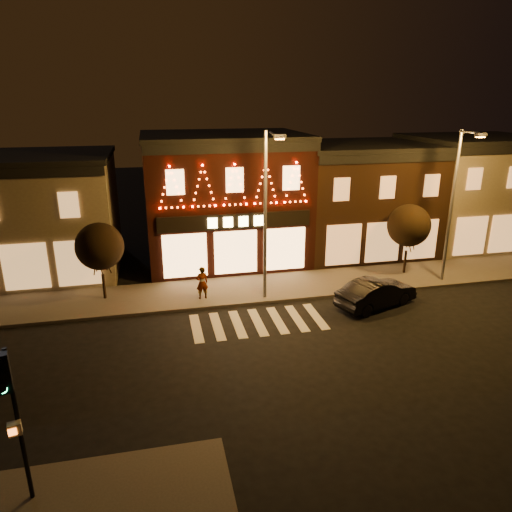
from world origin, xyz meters
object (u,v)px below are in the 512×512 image
object	(u,v)px
dark_sedan	(376,293)
streetlamp_mid	(267,205)
pedestrian	(202,283)
traffic_signal_near	(10,399)

from	to	relation	value
dark_sedan	streetlamp_mid	bearing A→B (deg)	51.20
streetlamp_mid	pedestrian	world-z (taller)	streetlamp_mid
dark_sedan	traffic_signal_near	bearing A→B (deg)	103.46
traffic_signal_near	pedestrian	xyz separation A→B (m)	(6.07, 12.49, -2.33)
dark_sedan	pedestrian	bearing A→B (deg)	53.22
traffic_signal_near	dark_sedan	bearing A→B (deg)	20.16
traffic_signal_near	dark_sedan	xyz separation A→B (m)	(14.88, 9.82, -2.63)
traffic_signal_near	streetlamp_mid	bearing A→B (deg)	37.84
streetlamp_mid	dark_sedan	world-z (taller)	streetlamp_mid
traffic_signal_near	dark_sedan	world-z (taller)	traffic_signal_near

